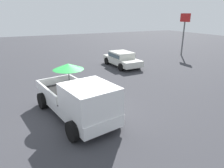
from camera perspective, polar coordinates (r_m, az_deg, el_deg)
name	(u,v)px	position (r m, az deg, el deg)	size (l,w,h in m)	color
ground_plane	(76,116)	(9.85, -10.15, -8.73)	(80.00, 80.00, 0.00)	#38383D
pickup_truck_main	(79,99)	(9.07, -9.22, -4.25)	(5.30, 2.97, 2.37)	black
parked_sedan_near	(122,58)	(18.54, 2.78, 7.23)	(4.36, 2.09, 1.33)	black
motel_sign	(184,26)	(24.93, 19.71, 15.12)	(1.40, 0.16, 4.62)	#59595B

